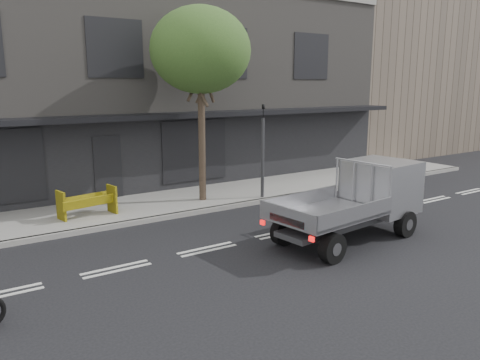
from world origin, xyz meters
name	(u,v)px	position (x,y,z in m)	size (l,w,h in m)	color
ground	(207,249)	(0.00, 0.00, 0.00)	(80.00, 80.00, 0.00)	black
sidewalk	(139,207)	(0.00, 4.70, 0.07)	(32.00, 3.20, 0.15)	gray
kerb	(158,218)	(0.00, 3.10, 0.07)	(32.00, 0.20, 0.15)	gray
building_main	(79,88)	(0.00, 11.30, 4.00)	(26.00, 10.00, 8.00)	slate
building_neighbour	(385,71)	(20.00, 11.30, 5.00)	(14.00, 10.00, 10.00)	brown
street_tree	(200,51)	(2.20, 4.20, 5.28)	(3.40, 3.40, 6.74)	#382B21
traffic_light_pole	(263,156)	(4.20, 3.35, 1.65)	(0.12, 0.12, 3.50)	#2D2D30
flatbed_ute	(372,191)	(4.57, -1.36, 1.22)	(4.79, 2.33, 2.14)	black
construction_barrier	(90,203)	(-1.83, 4.03, 0.62)	(1.68, 0.67, 0.94)	yellow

